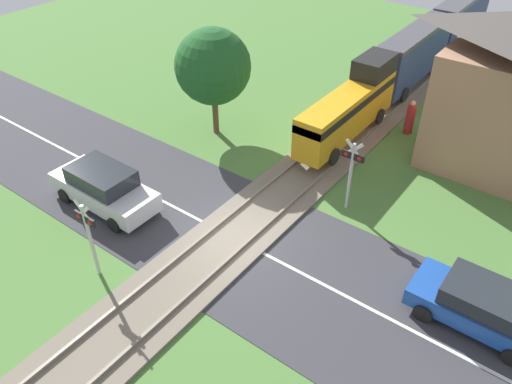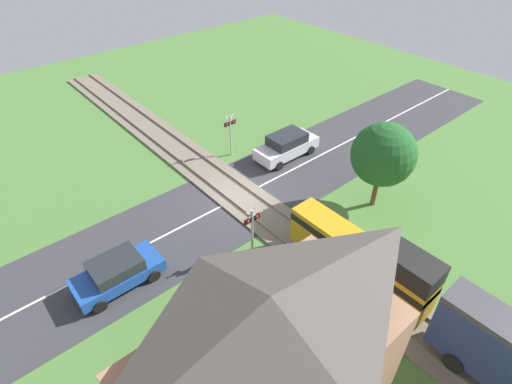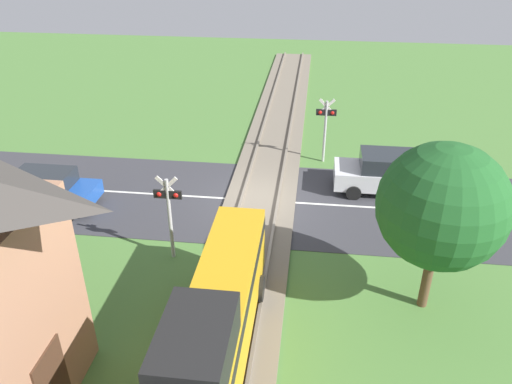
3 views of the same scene
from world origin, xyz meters
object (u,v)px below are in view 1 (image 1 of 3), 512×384
at_px(train, 415,53).
at_px(car_far_side, 480,305).
at_px(pedestrian_by_station, 410,118).
at_px(car_near_crossing, 104,187).
at_px(crossing_signal_west_approach, 88,230).
at_px(crossing_signal_east_approach, 352,166).

height_order(train, car_far_side, train).
bearing_deg(pedestrian_by_station, train, 112.03).
xyz_separation_m(car_near_crossing, pedestrian_by_station, (7.18, 12.35, -0.10)).
height_order(train, crossing_signal_west_approach, train).
relative_size(crossing_signal_west_approach, pedestrian_by_station, 1.79).
xyz_separation_m(crossing_signal_west_approach, pedestrian_by_station, (4.50, 14.94, -1.17)).
bearing_deg(crossing_signal_west_approach, car_far_side, 27.16).
xyz_separation_m(train, car_near_crossing, (-5.14, -17.41, -1.02)).
relative_size(car_far_side, pedestrian_by_station, 2.36).
bearing_deg(car_far_side, crossing_signal_west_approach, -152.84).
bearing_deg(crossing_signal_west_approach, train, 83.00).
distance_m(crossing_signal_east_approach, pedestrian_by_station, 6.99).
bearing_deg(car_near_crossing, pedestrian_by_station, 59.82).
height_order(car_far_side, pedestrian_by_station, pedestrian_by_station).
distance_m(car_far_side, pedestrian_by_station, 11.30).
distance_m(crossing_signal_west_approach, crossing_signal_east_approach, 9.44).
bearing_deg(car_near_crossing, car_far_side, 12.18).
bearing_deg(crossing_signal_west_approach, pedestrian_by_station, 73.23).
xyz_separation_m(car_far_side, pedestrian_by_station, (-6.16, 9.47, 0.01)).
height_order(crossing_signal_east_approach, pedestrian_by_station, crossing_signal_east_approach).
xyz_separation_m(crossing_signal_west_approach, crossing_signal_east_approach, (4.91, 8.06, 0.00)).
relative_size(crossing_signal_east_approach, pedestrian_by_station, 1.79).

